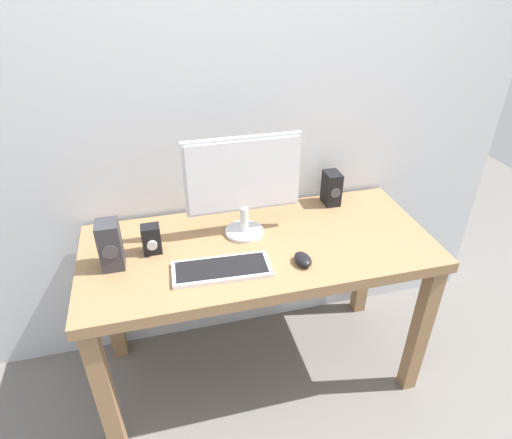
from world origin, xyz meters
name	(u,v)px	position (x,y,z in m)	size (l,w,h in m)	color
ground_plane	(258,367)	(0.00, 0.00, 0.00)	(6.00, 6.00, 0.00)	slate
wall_back	(237,46)	(0.00, 0.37, 1.50)	(2.74, 0.04, 3.00)	silver
desk	(259,263)	(0.00, 0.00, 0.67)	(1.47, 0.65, 0.78)	#936D47
monitor	(243,181)	(-0.04, 0.10, 1.03)	(0.48, 0.17, 0.44)	silver
keyboard_primary	(222,269)	(-0.19, -0.14, 0.79)	(0.38, 0.17, 0.02)	silver
mouse	(303,259)	(0.13, -0.18, 0.80)	(0.06, 0.10, 0.04)	black
speaker_right	(332,188)	(0.42, 0.25, 0.86)	(0.07, 0.10, 0.16)	black
speaker_left	(110,245)	(-0.59, -0.01, 0.88)	(0.08, 0.10, 0.20)	#333338
audio_controller	(152,239)	(-0.43, 0.05, 0.84)	(0.07, 0.07, 0.12)	black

